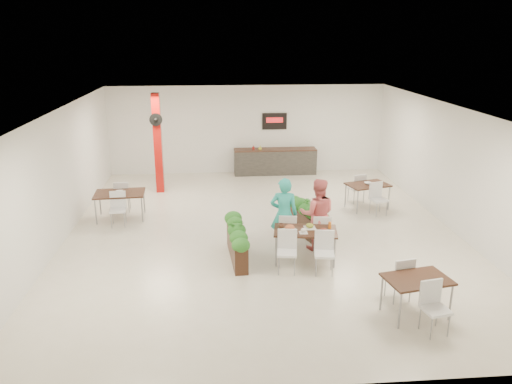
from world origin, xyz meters
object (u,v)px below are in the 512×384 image
main_table (305,235)px  diner_man (284,214)px  planter_left (237,238)px  red_column (158,142)px  diner_woman (317,214)px  planter_right (306,217)px  side_table_a (120,196)px  service_counter (275,161)px  side_table_b (368,188)px  side_table_c (417,285)px

main_table → diner_man: 0.80m
planter_left → main_table: bearing=-9.0°
red_column → diner_woman: (4.20, -4.91, -0.77)m
red_column → planter_right: bearing=-44.5°
main_table → side_table_a: 5.61m
diner_woman → side_table_a: (-5.05, 2.49, -0.23)m
red_column → planter_right: red_column is taller
service_counter → planter_left: bearing=-103.6°
side_table_b → side_table_c: (-0.85, -5.84, -0.01)m
main_table → planter_left: bearing=171.0°
red_column → main_table: 6.80m
red_column → side_table_b: bearing=-19.1°
service_counter → main_table: (-0.21, -7.42, 0.14)m
diner_man → planter_right: 1.19m
side_table_a → side_table_b: 7.11m
main_table → diner_man: size_ratio=1.00×
red_column → diner_woman: red_column is taller
red_column → diner_man: size_ratio=1.79×
planter_left → planter_right: (1.84, 1.28, -0.01)m
red_column → side_table_a: size_ratio=1.95×
service_counter → diner_man: 6.81m
red_column → planter_right: 5.87m
side_table_a → planter_right: bearing=-21.8°
planter_left → planter_right: planter_right is taller
service_counter → diner_woman: (0.20, -6.77, 0.38)m
main_table → side_table_b: 4.20m
diner_man → service_counter: bearing=-86.1°
diner_man → planter_left: 1.27m
planter_right → side_table_c: planter_right is taller
planter_left → side_table_c: 4.13m
side_table_c → diner_woman: bearing=100.6°
diner_woman → side_table_c: 3.34m
side_table_b → diner_man: bearing=-152.2°
service_counter → side_table_c: 9.97m
diner_woman → side_table_a: diner_woman is taller
service_counter → side_table_b: service_counter is taller
service_counter → red_column: bearing=-155.0°
planter_right → main_table: bearing=-101.7°
diner_man → side_table_c: diner_man is taller
red_column → side_table_c: red_column is taller
diner_woman → side_table_b: diner_woman is taller
red_column → planter_right: size_ratio=1.77×
diner_woman → planter_left: bearing=21.0°
planter_right → side_table_b: planter_right is taller
planter_right → side_table_c: 4.18m
side_table_c → main_table: bearing=112.8°
side_table_a → side_table_c: same height
service_counter → side_table_a: size_ratio=1.83×
side_table_a → diner_woman: bearing=-29.9°
diner_man → main_table: bearing=129.8°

